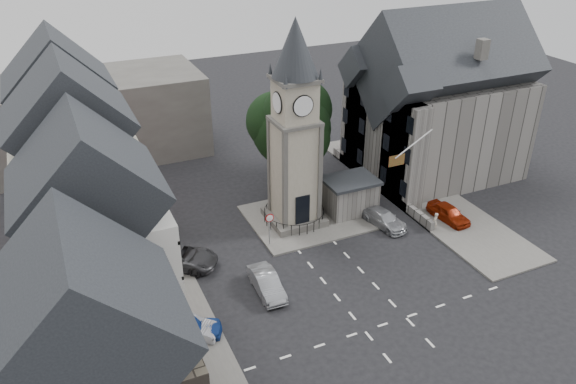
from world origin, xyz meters
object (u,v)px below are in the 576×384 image
car_east_red (449,213)px  pedestrian (435,222)px  clock_tower (295,128)px  car_west_blue (187,328)px  stone_shelter (350,196)px

car_east_red → pedestrian: pedestrian is taller
clock_tower → car_west_blue: (-11.50, -9.54, -7.41)m
clock_tower → car_east_red: 14.58m
stone_shelter → car_west_blue: stone_shelter is taller
car_west_blue → pedestrian: (21.02, 3.76, 0.07)m
clock_tower → stone_shelter: clock_tower is taller
car_east_red → pedestrian: size_ratio=2.55×
clock_tower → stone_shelter: 8.15m
clock_tower → car_west_blue: size_ratio=3.88×
stone_shelter → pedestrian: stone_shelter is taller
clock_tower → pedestrian: (9.52, -5.78, -7.34)m
car_west_blue → stone_shelter: bearing=-42.5°
pedestrian → car_west_blue: bearing=-25.1°
car_west_blue → pedestrian: 21.35m
stone_shelter → car_east_red: stone_shelter is taller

